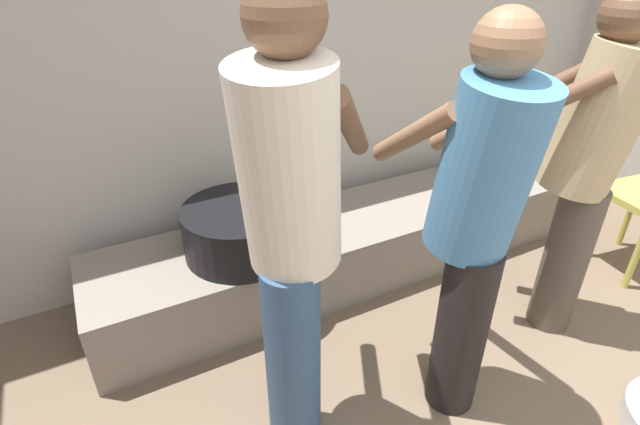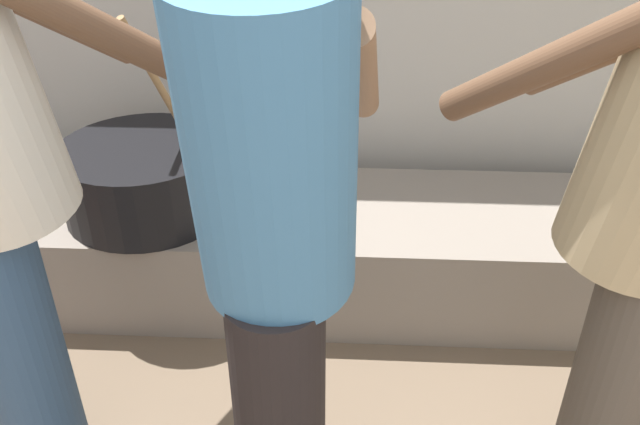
{
  "view_description": "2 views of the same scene",
  "coord_description": "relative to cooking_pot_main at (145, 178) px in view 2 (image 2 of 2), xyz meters",
  "views": [
    {
      "loc": [
        -1.15,
        0.2,
        1.69
      ],
      "look_at": [
        -0.3,
        1.82,
        0.65
      ],
      "focal_mm": 26.66,
      "sensor_mm": 36.0,
      "label": 1
    },
    {
      "loc": [
        0.12,
        0.2,
        1.54
      ],
      "look_at": [
        0.05,
        1.52,
        0.73
      ],
      "focal_mm": 36.31,
      "sensor_mm": 36.0,
      "label": 2
    }
  ],
  "objects": [
    {
      "name": "hearth_ledge",
      "position": [
        0.63,
        0.04,
        -0.3
      ],
      "size": [
        2.8,
        0.6,
        0.36
      ],
      "primitive_type": "cube",
      "color": "slate",
      "rests_on": "ground_plane"
    },
    {
      "name": "cooking_pot_main",
      "position": [
        0.0,
        0.0,
        0.0
      ],
      "size": [
        0.56,
        0.56,
        0.7
      ],
      "color": "black",
      "rests_on": "hearth_ledge"
    },
    {
      "name": "cook_in_blue_shirt",
      "position": [
        0.56,
        -0.91,
        0.4
      ],
      "size": [
        0.37,
        0.67,
        1.55
      ],
      "color": "black",
      "rests_on": "ground_plane"
    }
  ]
}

